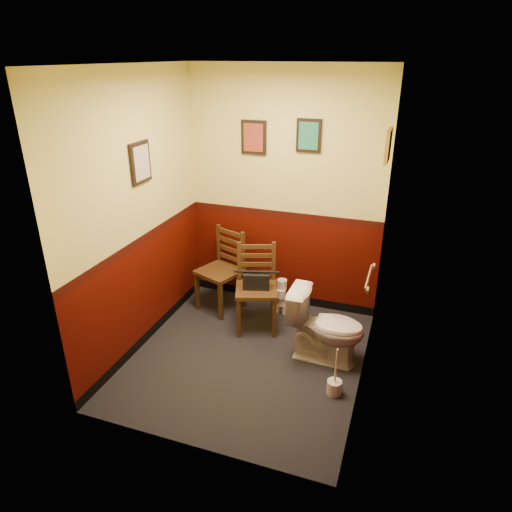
# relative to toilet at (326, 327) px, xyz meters

# --- Properties ---
(floor) EXTENTS (2.20, 2.40, 0.00)m
(floor) POSITION_rel_toilet_xyz_m (-0.72, -0.24, -0.36)
(floor) COLOR black
(floor) RESTS_ON ground
(ceiling) EXTENTS (2.20, 2.40, 0.00)m
(ceiling) POSITION_rel_toilet_xyz_m (-0.72, -0.24, 2.34)
(ceiling) COLOR silver
(ceiling) RESTS_ON ground
(wall_back) EXTENTS (2.20, 0.00, 2.70)m
(wall_back) POSITION_rel_toilet_xyz_m (-0.72, 0.96, 0.99)
(wall_back) COLOR #3F0A03
(wall_back) RESTS_ON ground
(wall_front) EXTENTS (2.20, 0.00, 2.70)m
(wall_front) POSITION_rel_toilet_xyz_m (-0.72, -1.44, 0.99)
(wall_front) COLOR #3F0A03
(wall_front) RESTS_ON ground
(wall_left) EXTENTS (0.00, 2.40, 2.70)m
(wall_left) POSITION_rel_toilet_xyz_m (-1.82, -0.24, 0.99)
(wall_left) COLOR #3F0A03
(wall_left) RESTS_ON ground
(wall_right) EXTENTS (0.00, 2.40, 2.70)m
(wall_right) POSITION_rel_toilet_xyz_m (0.38, -0.24, 0.99)
(wall_right) COLOR #3F0A03
(wall_right) RESTS_ON ground
(grab_bar) EXTENTS (0.05, 0.56, 0.06)m
(grab_bar) POSITION_rel_toilet_xyz_m (0.35, 0.01, 0.59)
(grab_bar) COLOR silver
(grab_bar) RESTS_ON wall_right
(framed_print_back_a) EXTENTS (0.28, 0.04, 0.36)m
(framed_print_back_a) POSITION_rel_toilet_xyz_m (-1.07, 0.94, 1.59)
(framed_print_back_a) COLOR black
(framed_print_back_a) RESTS_ON wall_back
(framed_print_back_b) EXTENTS (0.26, 0.04, 0.34)m
(framed_print_back_b) POSITION_rel_toilet_xyz_m (-0.47, 0.94, 1.64)
(framed_print_back_b) COLOR black
(framed_print_back_b) RESTS_ON wall_back
(framed_print_left) EXTENTS (0.04, 0.30, 0.38)m
(framed_print_left) POSITION_rel_toilet_xyz_m (-1.80, -0.14, 1.49)
(framed_print_left) COLOR black
(framed_print_left) RESTS_ON wall_left
(framed_print_right) EXTENTS (0.04, 0.34, 0.28)m
(framed_print_right) POSITION_rel_toilet_xyz_m (0.36, 0.36, 1.69)
(framed_print_right) COLOR olive
(framed_print_right) RESTS_ON wall_right
(toilet) EXTENTS (0.75, 0.43, 0.72)m
(toilet) POSITION_rel_toilet_xyz_m (0.00, 0.00, 0.00)
(toilet) COLOR white
(toilet) RESTS_ON floor
(toilet_brush) EXTENTS (0.13, 0.13, 0.47)m
(toilet_brush) POSITION_rel_toilet_xyz_m (0.19, -0.48, -0.29)
(toilet_brush) COLOR silver
(toilet_brush) RESTS_ON floor
(chair_left) EXTENTS (0.57, 0.57, 0.95)m
(chair_left) POSITION_rel_toilet_xyz_m (-1.34, 0.61, 0.12)
(chair_left) COLOR #452C14
(chair_left) RESTS_ON floor
(chair_right) EXTENTS (0.56, 0.56, 0.93)m
(chair_right) POSITION_rel_toilet_xyz_m (-0.83, 0.35, 0.11)
(chair_right) COLOR #452C14
(chair_right) RESTS_ON floor
(handbag) EXTENTS (0.30, 0.21, 0.20)m
(handbag) POSITION_rel_toilet_xyz_m (-0.82, 0.31, 0.21)
(handbag) COLOR black
(handbag) RESTS_ON chair_right
(tp_stack) EXTENTS (0.24, 0.15, 0.42)m
(tp_stack) POSITION_rel_toilet_xyz_m (-0.65, 0.71, -0.18)
(tp_stack) COLOR silver
(tp_stack) RESTS_ON floor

